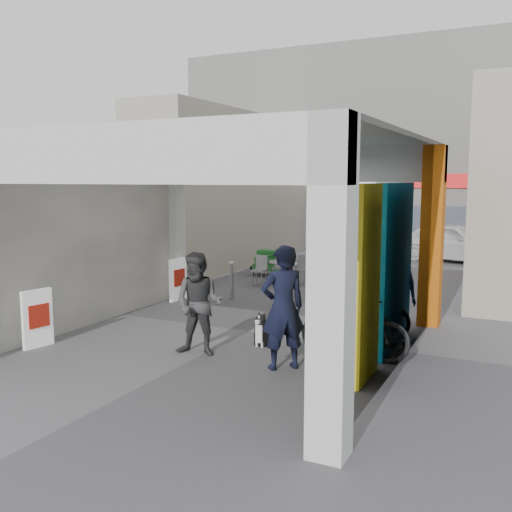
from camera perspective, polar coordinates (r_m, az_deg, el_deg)
The scene contains 20 objects.
ground at distance 10.90m, azimuth -0.87°, elevation -7.52°, with size 90.00×90.00×0.00m, color #5A5A5F.
arcade_canopy at distance 9.55m, azimuth -0.26°, elevation 4.35°, with size 6.40×6.45×6.40m.
far_building at distance 23.86m, azimuth 14.87°, elevation 10.15°, with size 18.00×4.08×8.00m.
plaza_bldg_left at distance 19.25m, azimuth -2.64°, elevation 6.61°, with size 2.00×9.00×5.00m, color #A79F8B.
bollard_left at distance 13.65m, azimuth -2.46°, elevation -2.50°, with size 0.09×0.09×0.89m, color gray.
bollard_center at distance 12.89m, azimuth 3.91°, elevation -2.93°, with size 0.09×0.09×0.97m, color gray.
bollard_right at distance 12.29m, azimuth 10.89°, elevation -3.56°, with size 0.09×0.09×0.98m, color gray.
advert_board_near at distance 10.46m, azimuth -21.02°, elevation -5.82°, with size 0.19×0.56×1.00m.
advert_board_far at distance 13.63m, azimuth -7.81°, elevation -2.32°, with size 0.14×0.55×1.00m.
cafe_set at distance 15.65m, azimuth 2.45°, elevation -1.78°, with size 1.33×1.08×0.81m.
produce_stand at distance 16.92m, azimuth 1.54°, elevation -1.02°, with size 1.14×0.62×0.75m.
crate_stack at distance 18.55m, azimuth 11.26°, elevation -0.45°, with size 0.50×0.42×0.56m.
border_collie at distance 9.92m, azimuth 0.63°, elevation -7.62°, with size 0.22×0.43×0.60m.
man_with_dog at distance 8.60m, azimuth 2.70°, elevation -5.17°, with size 0.69×0.45×1.89m, color black.
man_back_turned at distance 9.33m, azimuth -5.74°, elevation -4.81°, with size 0.82×0.64×1.69m, color #393A3C.
man_elderly at distance 10.90m, azimuth 13.49°, elevation -2.83°, with size 0.89×0.58×1.81m, color #5D78B4.
man_crates at distance 17.66m, azimuth 7.72°, elevation 1.41°, with size 1.11×0.46×1.90m, color black.
bicycle_front at distance 10.40m, azimuth 10.13°, elevation -5.60°, with size 0.65×1.86×0.98m, color black.
bicycle_rear at distance 9.25m, azimuth 9.80°, elevation -6.98°, with size 0.50×1.77×1.07m, color black.
white_van at distance 21.05m, azimuth 19.18°, elevation 1.34°, with size 1.62×4.03×1.37m, color white.
Camera 1 is at (4.80, -9.36, 2.86)m, focal length 40.00 mm.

